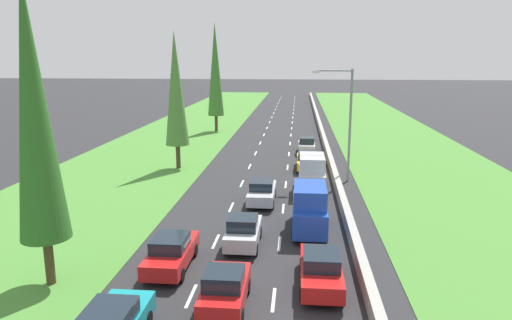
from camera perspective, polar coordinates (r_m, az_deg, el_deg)
name	(u,v)px	position (r m, az deg, el deg)	size (l,w,h in m)	color
ground_plane	(278,131)	(63.55, 2.76, 3.51)	(300.00, 300.00, 0.00)	#28282B
grass_verge_left	(187,130)	(65.30, -8.43, 3.65)	(14.00, 140.00, 0.04)	#478433
grass_verge_right	(386,133)	(64.57, 15.60, 3.23)	(14.00, 140.00, 0.04)	#478433
median_barrier	(321,129)	(63.51, 7.91, 3.79)	(0.44, 120.00, 0.85)	#9E9B93
lane_markings	(278,131)	(63.55, 2.76, 3.52)	(3.64, 116.00, 0.01)	white
red_hatchback_centre_lane	(225,289)	(19.40, -3.81, -15.41)	(1.74, 3.90, 1.72)	red
silver_hatchback_centre_lane	(243,231)	(25.10, -1.56, -8.69)	(1.74, 3.90, 1.72)	silver
silver_sedan_centre_lane_fourth	(262,191)	(32.29, 0.72, -3.86)	(1.82, 4.50, 1.64)	silver
red_sedan_left_lane	(171,252)	(23.00, -10.32, -11.00)	(1.82, 4.50, 1.64)	red
red_sedan_right_lane	(321,269)	(21.17, 7.93, -13.06)	(1.82, 4.50, 1.64)	red
blue_van_right_lane	(309,208)	(27.07, 6.55, -5.91)	(1.96, 4.90, 2.82)	#1E47B7
silver_van_right_lane	(312,174)	(34.99, 6.82, -1.66)	(1.96, 4.90, 2.82)	silver
yellow_sedan_right_lane	(307,161)	(42.07, 6.23, -0.06)	(1.82, 4.50, 1.64)	yellow
white_hatchback_right_lane	(307,145)	(49.18, 6.19, 1.80)	(1.74, 3.90, 1.72)	white
poplar_tree_nearest	(34,110)	(21.30, -25.51, 5.52)	(2.14, 2.14, 13.42)	#4C3823
poplar_tree_second	(176,89)	(41.86, -9.78, 8.49)	(2.10, 2.10, 12.12)	#4C3823
poplar_tree_third	(215,70)	(62.93, -4.99, 10.90)	(2.16, 2.16, 14.31)	#4C3823
street_light_mast	(346,117)	(37.76, 10.93, 5.16)	(3.20, 0.28, 9.00)	gray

